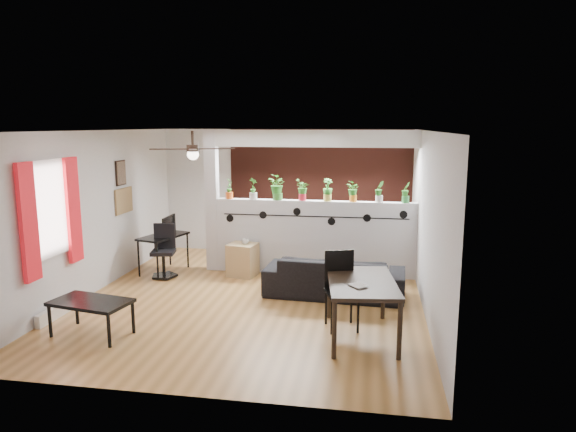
{
  "coord_description": "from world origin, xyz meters",
  "views": [
    {
      "loc": [
        1.82,
        -7.52,
        2.68
      ],
      "look_at": [
        0.46,
        0.6,
        1.22
      ],
      "focal_mm": 32.0,
      "sensor_mm": 36.0,
      "label": 1
    }
  ],
  "objects_px": {
    "cup": "(245,241)",
    "dining_table": "(362,287)",
    "potted_plant_5": "(353,190)",
    "ceiling_fan": "(193,151)",
    "potted_plant_1": "(253,188)",
    "potted_plant_2": "(278,186)",
    "computer_desk": "(163,239)",
    "potted_plant_6": "(379,191)",
    "cube_shelf": "(243,260)",
    "coffee_table": "(91,304)",
    "potted_plant_3": "(302,189)",
    "sofa": "(334,277)",
    "potted_plant_4": "(328,189)",
    "potted_plant_7": "(406,192)",
    "office_chair": "(164,254)",
    "potted_plant_0": "(229,187)",
    "folding_chair": "(340,282)"
  },
  "relations": [
    {
      "from": "potted_plant_3",
      "to": "potted_plant_7",
      "type": "relative_size",
      "value": 1.04
    },
    {
      "from": "potted_plant_6",
      "to": "cup",
      "type": "distance_m",
      "value": 2.53
    },
    {
      "from": "cup",
      "to": "coffee_table",
      "type": "relative_size",
      "value": 0.11
    },
    {
      "from": "cube_shelf",
      "to": "coffee_table",
      "type": "height_order",
      "value": "cube_shelf"
    },
    {
      "from": "potted_plant_1",
      "to": "potted_plant_2",
      "type": "height_order",
      "value": "potted_plant_2"
    },
    {
      "from": "dining_table",
      "to": "potted_plant_2",
      "type": "bearing_deg",
      "value": 120.27
    },
    {
      "from": "potted_plant_3",
      "to": "potted_plant_5",
      "type": "bearing_deg",
      "value": 0.0
    },
    {
      "from": "potted_plant_2",
      "to": "potted_plant_6",
      "type": "relative_size",
      "value": 1.24
    },
    {
      "from": "potted_plant_5",
      "to": "ceiling_fan",
      "type": "bearing_deg",
      "value": -141.67
    },
    {
      "from": "office_chair",
      "to": "computer_desk",
      "type": "bearing_deg",
      "value": 113.46
    },
    {
      "from": "potted_plant_3",
      "to": "dining_table",
      "type": "xyz_separation_m",
      "value": [
        1.14,
        -2.73,
        -0.89
      ]
    },
    {
      "from": "office_chair",
      "to": "folding_chair",
      "type": "height_order",
      "value": "folding_chair"
    },
    {
      "from": "cube_shelf",
      "to": "computer_desk",
      "type": "distance_m",
      "value": 1.53
    },
    {
      "from": "potted_plant_4",
      "to": "potted_plant_6",
      "type": "relative_size",
      "value": 1.06
    },
    {
      "from": "potted_plant_1",
      "to": "potted_plant_6",
      "type": "height_order",
      "value": "potted_plant_1"
    },
    {
      "from": "potted_plant_5",
      "to": "office_chair",
      "type": "height_order",
      "value": "potted_plant_5"
    },
    {
      "from": "potted_plant_0",
      "to": "potted_plant_2",
      "type": "xyz_separation_m",
      "value": [
        0.9,
        0.0,
        0.04
      ]
    },
    {
      "from": "dining_table",
      "to": "folding_chair",
      "type": "bearing_deg",
      "value": 131.79
    },
    {
      "from": "potted_plant_6",
      "to": "potted_plant_7",
      "type": "height_order",
      "value": "potted_plant_6"
    },
    {
      "from": "potted_plant_1",
      "to": "coffee_table",
      "type": "distance_m",
      "value": 3.71
    },
    {
      "from": "cup",
      "to": "dining_table",
      "type": "distance_m",
      "value": 3.19
    },
    {
      "from": "potted_plant_3",
      "to": "cube_shelf",
      "type": "height_order",
      "value": "potted_plant_3"
    },
    {
      "from": "potted_plant_7",
      "to": "sofa",
      "type": "bearing_deg",
      "value": -134.42
    },
    {
      "from": "potted_plant_2",
      "to": "office_chair",
      "type": "distance_m",
      "value": 2.37
    },
    {
      "from": "potted_plant_5",
      "to": "coffee_table",
      "type": "height_order",
      "value": "potted_plant_5"
    },
    {
      "from": "potted_plant_3",
      "to": "sofa",
      "type": "height_order",
      "value": "potted_plant_3"
    },
    {
      "from": "potted_plant_6",
      "to": "office_chair",
      "type": "bearing_deg",
      "value": -170.31
    },
    {
      "from": "cup",
      "to": "dining_table",
      "type": "xyz_separation_m",
      "value": [
        2.12,
        -2.39,
        0.03
      ]
    },
    {
      "from": "potted_plant_2",
      "to": "cube_shelf",
      "type": "height_order",
      "value": "potted_plant_2"
    },
    {
      "from": "potted_plant_6",
      "to": "cube_shelf",
      "type": "height_order",
      "value": "potted_plant_6"
    },
    {
      "from": "cube_shelf",
      "to": "dining_table",
      "type": "distance_m",
      "value": 3.25
    },
    {
      "from": "cup",
      "to": "coffee_table",
      "type": "bearing_deg",
      "value": -114.21
    },
    {
      "from": "potted_plant_5",
      "to": "cube_shelf",
      "type": "xyz_separation_m",
      "value": [
        -1.93,
        -0.34,
        -1.25
      ]
    },
    {
      "from": "cube_shelf",
      "to": "potted_plant_1",
      "type": "bearing_deg",
      "value": 79.82
    },
    {
      "from": "cube_shelf",
      "to": "dining_table",
      "type": "relative_size",
      "value": 0.4
    },
    {
      "from": "ceiling_fan",
      "to": "potted_plant_1",
      "type": "distance_m",
      "value": 2.01
    },
    {
      "from": "potted_plant_2",
      "to": "potted_plant_3",
      "type": "bearing_deg",
      "value": 0.0
    },
    {
      "from": "potted_plant_3",
      "to": "potted_plant_0",
      "type": "bearing_deg",
      "value": 180.0
    },
    {
      "from": "ceiling_fan",
      "to": "computer_desk",
      "type": "bearing_deg",
      "value": 128.28
    },
    {
      "from": "potted_plant_2",
      "to": "ceiling_fan",
      "type": "bearing_deg",
      "value": -117.14
    },
    {
      "from": "ceiling_fan",
      "to": "folding_chair",
      "type": "relative_size",
      "value": 1.16
    },
    {
      "from": "potted_plant_4",
      "to": "cup",
      "type": "bearing_deg",
      "value": -166.66
    },
    {
      "from": "potted_plant_5",
      "to": "computer_desk",
      "type": "relative_size",
      "value": 0.35
    },
    {
      "from": "potted_plant_1",
      "to": "dining_table",
      "type": "bearing_deg",
      "value": -53.15
    },
    {
      "from": "potted_plant_3",
      "to": "potted_plant_6",
      "type": "xyz_separation_m",
      "value": [
        1.35,
        0.0,
        -0.0
      ]
    },
    {
      "from": "computer_desk",
      "to": "ceiling_fan",
      "type": "bearing_deg",
      "value": -51.72
    },
    {
      "from": "potted_plant_3",
      "to": "cup",
      "type": "relative_size",
      "value": 3.09
    },
    {
      "from": "potted_plant_1",
      "to": "dining_table",
      "type": "relative_size",
      "value": 0.27
    },
    {
      "from": "potted_plant_1",
      "to": "potted_plant_2",
      "type": "xyz_separation_m",
      "value": [
        0.45,
        0.0,
        0.04
      ]
    },
    {
      "from": "computer_desk",
      "to": "potted_plant_7",
      "type": "bearing_deg",
      "value": 4.49
    }
  ]
}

